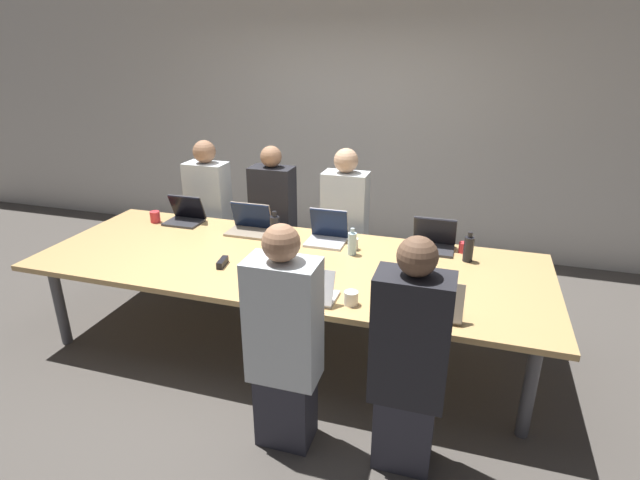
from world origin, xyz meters
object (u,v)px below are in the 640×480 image
Objects in this scene: laptop_far_midleft at (250,224)px; bottle_far_center at (352,243)px; cup_near_midright at (351,298)px; person_near_midright at (284,344)px; person_far_midleft at (273,220)px; stapler at (222,262)px; laptop_near_right at (433,306)px; cup_near_right at (386,299)px; cup_far_midleft at (280,231)px; person_far_left at (210,213)px; person_far_center at (345,226)px; laptop_far_left at (185,215)px; bottle_far_right at (469,249)px; laptop_far_center at (327,233)px; person_near_right at (409,362)px; cup_far_left at (155,217)px; bottle_far_midleft at (275,228)px; cup_far_center at (354,244)px; cup_far_right at (463,247)px; laptop_near_midright at (311,291)px; laptop_far_right at (434,240)px.

bottle_far_center is at bearing -12.74° from laptop_far_midleft.
person_near_midright is at bearing -121.86° from cup_near_midright.
person_far_midleft is 1.21m from stapler.
stapler is (-0.76, 0.73, 0.08)m from person_near_midright.
cup_near_right is (-0.29, 0.03, -0.02)m from laptop_near_right.
bottle_far_center is (-0.39, 0.72, 0.04)m from cup_near_right.
cup_far_midleft is (0.28, -0.53, 0.11)m from person_far_midleft.
person_far_center is (1.37, 0.03, 0.00)m from person_far_left.
laptop_far_left reaches higher than cup_near_right.
cup_near_midright is 0.25× the size of laptop_far_midleft.
bottle_far_right is 1.65m from person_near_midright.
laptop_far_center is 2.03× the size of stapler.
laptop_far_center is at bearing 142.15° from bottle_far_center.
cup_far_midleft is 0.07× the size of person_far_center.
person_near_right is 1.87m from cup_far_midleft.
bottle_far_midleft is at bearing -4.51° from cup_far_left.
laptop_far_midleft is 2.29× the size of stapler.
laptop_far_left is at bearing 175.22° from laptop_far_midleft.
cup_near_right is 0.31× the size of laptop_far_center.
cup_far_center is at bearing -21.67° from laptop_far_center.
cup_near_right is at bearing -26.38° from laptop_far_left.
laptop_far_midleft reaches higher than cup_near_right.
person_far_midleft is 5.48× the size of bottle_far_midleft.
cup_far_left is at bearing -161.73° from person_far_center.
cup_far_right is 0.90× the size of cup_far_center.
laptop_far_left is 2.46m from bottle_far_right.
cup_far_right is 1.39m from laptop_near_midright.
person_far_midleft reaches higher than stapler.
cup_near_right is at bearing -47.19° from person_far_midleft.
cup_far_center is at bearing -64.30° from person_near_right.
person_near_right reaches higher than bottle_far_midleft.
laptop_far_left is 0.28m from cup_far_left.
cup_near_right is at bearing -34.93° from laptop_far_midleft.
cup_far_midleft is 0.69m from person_far_center.
laptop_near_right is (2.29, -1.03, -0.00)m from laptop_far_left.
cup_far_right is (2.69, 0.10, -0.01)m from cup_far_left.
person_far_center reaches higher than cup_far_center.
laptop_far_midleft is 3.93× the size of cup_far_center.
laptop_far_center is at bearing -173.10° from laptop_far_right.
bottle_far_right reaches higher than laptop_near_midright.
laptop_far_center is 0.54m from person_far_center.
laptop_near_midright is 1.75m from person_far_midleft.
person_near_right reaches higher than laptop_far_center.
laptop_far_center is (0.42, 0.00, 0.03)m from cup_far_midleft.
person_far_midleft reaches higher than laptop_far_center.
cup_near_right is 0.21m from cup_near_midright.
cup_far_right is 0.87m from bottle_far_center.
bottle_far_midleft is at bearing -32.57° from person_far_left.
laptop_far_center is 0.90m from stapler.
laptop_near_right is 2.20m from person_far_midleft.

